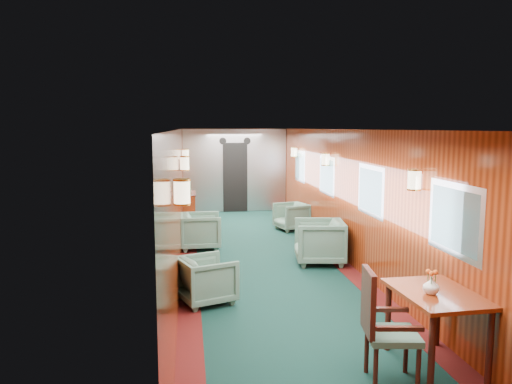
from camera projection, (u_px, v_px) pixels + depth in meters
room at (267, 174)px, 8.57m from camera, size 12.00×12.10×2.40m
bulkhead at (235, 171)px, 14.44m from camera, size 2.98×0.17×2.39m
windows_right at (346, 182)px, 9.04m from camera, size 0.02×8.60×0.80m
wall_sconces at (262, 163)px, 9.10m from camera, size 2.97×7.97×0.25m
dining_table at (436, 304)px, 5.03m from camera, size 0.79×1.09×0.79m
side_chair at (381, 322)px, 4.72m from camera, size 0.56×0.58×1.11m
credenza at (189, 211)px, 11.91m from camera, size 0.31×0.99×1.17m
flower_vase at (431, 286)px, 4.94m from camera, size 0.21×0.21×0.17m
armchair_left_near at (207, 280)px, 6.94m from camera, size 0.92×0.91×0.65m
armchair_left_far at (201, 231)px, 10.03m from camera, size 0.80×0.78×0.73m
armchair_right_near at (319, 242)px, 8.96m from camera, size 0.98×0.96×0.79m
armchair_right_far at (292, 217)px, 11.89m from camera, size 0.88×0.87×0.65m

